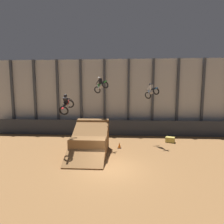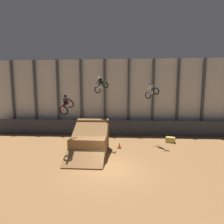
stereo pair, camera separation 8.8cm
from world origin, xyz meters
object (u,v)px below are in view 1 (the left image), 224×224
Objects in this scene: rider_bike_left_air at (67,104)px; rider_bike_right_air at (152,91)px; dirt_ramp at (91,142)px; traffic_cone_near_ramp at (119,145)px; rider_bike_center_air at (101,85)px; hay_bale_trackside at (170,140)px.

rider_bike_right_air is at bearing 32.76° from rider_bike_left_air.
traffic_cone_near_ramp is at bearing 28.22° from dirt_ramp.
rider_bike_center_air is 1.63× the size of hay_bale_trackside.
rider_bike_center_air is (2.30, 3.48, 1.65)m from rider_bike_left_air.
rider_bike_left_air is 4.49m from rider_bike_center_air.
dirt_ramp is at bearing -151.78° from traffic_cone_near_ramp.
rider_bike_left_air is 1.08× the size of rider_bike_center_air.
rider_bike_right_air is 6.24m from traffic_cone_near_ramp.
rider_bike_right_air is at bearing 28.13° from dirt_ramp.
rider_bike_right_air is 3.13× the size of traffic_cone_near_ramp.
traffic_cone_near_ramp reaches higher than hay_bale_trackside.
rider_bike_right_air is at bearing 28.06° from traffic_cone_near_ramp.
rider_bike_center_air is (0.66, 2.25, 4.99)m from dirt_ramp.
dirt_ramp is at bearing 39.29° from rider_bike_left_air.
dirt_ramp is 3.92m from rider_bike_left_air.
rider_bike_center_air is at bearing -169.12° from hay_bale_trackside.
traffic_cone_near_ramp is (1.84, -0.91, -5.69)m from rider_bike_center_air.
traffic_cone_near_ramp is at bearing -177.86° from rider_bike_right_air.
rider_bike_center_air is at bearing 73.73° from dirt_ramp.
hay_bale_trackside is at bearing 24.87° from dirt_ramp.
hay_bale_trackside is at bearing -30.55° from rider_bike_center_air.
traffic_cone_near_ramp is at bearing -156.76° from hay_bale_trackside.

